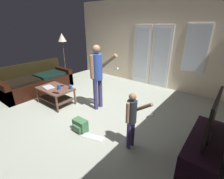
# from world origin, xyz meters

# --- Properties ---
(ground_plane) EXTENTS (5.91, 5.57, 0.02)m
(ground_plane) POSITION_xyz_m (0.00, 0.00, -0.01)
(ground_plane) COLOR #969B8C
(wall_back_with_doors) EXTENTS (5.91, 0.09, 2.92)m
(wall_back_with_doors) POSITION_xyz_m (0.06, 2.75, 1.41)
(wall_back_with_doors) COLOR beige
(wall_back_with_doors) RESTS_ON ground_plane
(leather_couch) EXTENTS (0.93, 2.17, 0.89)m
(leather_couch) POSITION_xyz_m (-2.35, -0.14, 0.30)
(leather_couch) COLOR black
(leather_couch) RESTS_ON ground_plane
(coffee_table) EXTENTS (0.98, 0.64, 0.46)m
(coffee_table) POSITION_xyz_m (-1.08, -0.28, 0.34)
(coffee_table) COLOR brown
(coffee_table) RESTS_ON ground_plane
(tv_stand) EXTENTS (0.48, 1.30, 0.45)m
(tv_stand) POSITION_xyz_m (2.56, -0.06, 0.23)
(tv_stand) COLOR black
(tv_stand) RESTS_ON ground_plane
(flat_screen_tv) EXTENTS (0.08, 0.95, 0.71)m
(flat_screen_tv) POSITION_xyz_m (2.56, -0.05, 0.81)
(flat_screen_tv) COLOR black
(flat_screen_tv) RESTS_ON tv_stand
(person_adult) EXTENTS (0.64, 0.44, 1.63)m
(person_adult) POSITION_xyz_m (0.03, 0.25, 0.98)
(person_adult) COLOR navy
(person_adult) RESTS_ON ground_plane
(person_child) EXTENTS (0.45, 0.29, 1.06)m
(person_child) POSITION_xyz_m (1.47, -0.48, 0.63)
(person_child) COLOR #372E5C
(person_child) RESTS_ON ground_plane
(floor_lamp) EXTENTS (0.30, 0.30, 1.75)m
(floor_lamp) POSITION_xyz_m (-2.67, 1.26, 1.49)
(floor_lamp) COLOR #3B2E21
(floor_lamp) RESTS_ON ground_plane
(backpack) EXTENTS (0.31, 0.21, 0.26)m
(backpack) POSITION_xyz_m (0.40, -0.73, 0.13)
(backpack) COLOR #3B6841
(backpack) RESTS_ON ground_plane
(loose_keyboard) EXTENTS (0.46, 0.25, 0.02)m
(loose_keyboard) POSITION_xyz_m (0.75, -0.73, 0.01)
(loose_keyboard) COLOR white
(loose_keyboard) RESTS_ON ground_plane
(laptop_closed) EXTENTS (0.36, 0.28, 0.02)m
(laptop_closed) POSITION_xyz_m (-1.25, -0.37, 0.47)
(laptop_closed) COLOR #B8B4BC
(laptop_closed) RESTS_ON coffee_table
(cup_near_edge) EXTENTS (0.08, 0.08, 0.12)m
(cup_near_edge) POSITION_xyz_m (-0.90, -0.27, 0.52)
(cup_near_edge) COLOR #2046A2
(cup_near_edge) RESTS_ON coffee_table
(cup_by_laptop) EXTENTS (0.08, 0.08, 0.10)m
(cup_by_laptop) POSITION_xyz_m (-0.69, -0.05, 0.51)
(cup_by_laptop) COLOR #234AA0
(cup_by_laptop) RESTS_ON coffee_table
(tv_remote_black) EXTENTS (0.17, 0.14, 0.02)m
(tv_remote_black) POSITION_xyz_m (-1.07, -0.11, 0.47)
(tv_remote_black) COLOR black
(tv_remote_black) RESTS_ON coffee_table
(dvd_remote_slim) EXTENTS (0.18, 0.09, 0.02)m
(dvd_remote_slim) POSITION_xyz_m (-0.75, -0.48, 0.47)
(dvd_remote_slim) COLOR black
(dvd_remote_slim) RESTS_ON coffee_table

